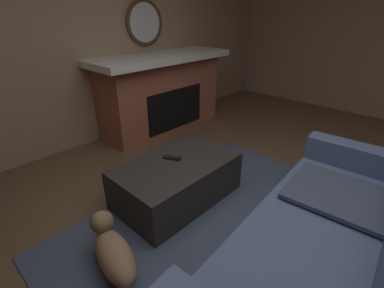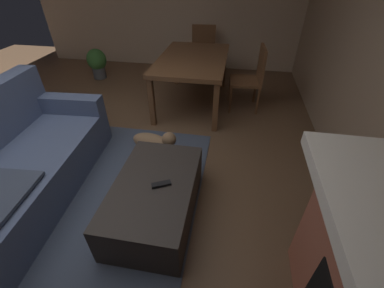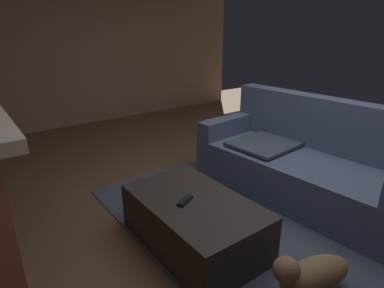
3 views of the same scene
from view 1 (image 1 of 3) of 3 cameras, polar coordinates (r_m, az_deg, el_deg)
floor at (r=2.21m, az=10.56°, el=-20.75°), size 9.37×9.37×0.00m
wall_back_fireplace_side at (r=3.61m, az=-26.46°, el=19.94°), size 8.21×0.12×2.74m
area_rug at (r=2.32m, az=8.73°, el=-17.71°), size 2.60×2.00×0.01m
fireplace at (r=4.03m, az=-6.30°, el=10.72°), size 2.04×0.76×1.07m
round_wall_mirror at (r=4.11m, az=-9.82°, el=23.65°), size 0.60×0.05×0.60m
couch at (r=1.92m, az=28.32°, el=-19.23°), size 2.11×1.04×0.94m
ottoman_coffee_table at (r=2.53m, az=-3.17°, el=-7.67°), size 1.09×0.66×0.39m
tv_remote at (r=2.47m, az=-4.15°, el=-2.86°), size 0.12×0.17×0.02m
small_dog at (r=2.00m, az=-16.16°, el=-20.62°), size 0.33×0.58×0.30m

